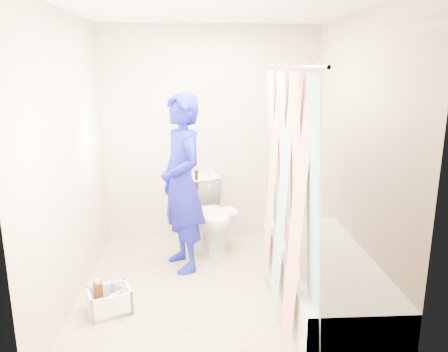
{
  "coord_description": "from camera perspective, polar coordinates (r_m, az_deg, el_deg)",
  "views": [
    {
      "loc": [
        -0.13,
        -3.57,
        1.95
      ],
      "look_at": [
        0.09,
        0.3,
        0.98
      ],
      "focal_mm": 35.0,
      "sensor_mm": 36.0,
      "label": 1
    }
  ],
  "objects": [
    {
      "name": "floor",
      "position": [
        4.07,
        -1.1,
        -14.53
      ],
      "size": [
        2.6,
        2.6,
        0.0
      ],
      "primitive_type": "plane",
      "color": "tan",
      "rests_on": "ground"
    },
    {
      "name": "ceiling",
      "position": [
        3.6,
        -1.29,
        21.23
      ],
      "size": [
        2.4,
        2.6,
        0.02
      ],
      "primitive_type": "cube",
      "color": "white",
      "rests_on": "wall_back"
    },
    {
      "name": "wall_back",
      "position": [
        4.93,
        -1.75,
        5.32
      ],
      "size": [
        2.4,
        0.02,
        2.4
      ],
      "primitive_type": "cube",
      "color": "#BCB191",
      "rests_on": "ground"
    },
    {
      "name": "wall_front",
      "position": [
        2.4,
        -0.05,
        -4.18
      ],
      "size": [
        2.4,
        0.02,
        2.4
      ],
      "primitive_type": "cube",
      "color": "#BCB191",
      "rests_on": "ground"
    },
    {
      "name": "wall_left",
      "position": [
        3.81,
        -19.56,
        1.88
      ],
      "size": [
        0.02,
        2.6,
        2.4
      ],
      "primitive_type": "cube",
      "color": "#BCB191",
      "rests_on": "ground"
    },
    {
      "name": "wall_right",
      "position": [
        3.89,
        16.8,
        2.33
      ],
      "size": [
        0.02,
        2.6,
        2.4
      ],
      "primitive_type": "cube",
      "color": "#BCB191",
      "rests_on": "ground"
    },
    {
      "name": "bathtub",
      "position": [
        3.7,
        12.78,
        -13.34
      ],
      "size": [
        0.7,
        1.75,
        0.5
      ],
      "color": "white",
      "rests_on": "ground"
    },
    {
      "name": "curtain_rod",
      "position": [
        3.21,
        8.62,
        13.9
      ],
      "size": [
        0.02,
        1.9,
        0.02
      ],
      "primitive_type": "cylinder",
      "rotation": [
        1.57,
        0.0,
        0.0
      ],
      "color": "silver",
      "rests_on": "wall_back"
    },
    {
      "name": "shower_curtain",
      "position": [
        3.35,
        8.03,
        -2.22
      ],
      "size": [
        0.06,
        1.75,
        1.8
      ],
      "primitive_type": "cube",
      "color": "white",
      "rests_on": "curtain_rod"
    },
    {
      "name": "toilet",
      "position": [
        4.74,
        -1.84,
        -5.15
      ],
      "size": [
        0.65,
        0.86,
        0.78
      ],
      "primitive_type": "imported",
      "rotation": [
        0.0,
        0.0,
        0.31
      ],
      "color": "white",
      "rests_on": "ground"
    },
    {
      "name": "tank_lid",
      "position": [
        4.61,
        -1.33,
        -4.84
      ],
      "size": [
        0.52,
        0.34,
        0.04
      ],
      "primitive_type": "cube",
      "rotation": [
        0.0,
        0.0,
        0.31
      ],
      "color": "white",
      "rests_on": "toilet"
    },
    {
      "name": "tank_internals",
      "position": [
        4.81,
        -3.19,
        -0.2
      ],
      "size": [
        0.18,
        0.09,
        0.25
      ],
      "color": "black",
      "rests_on": "toilet"
    },
    {
      "name": "plumber",
      "position": [
        4.2,
        -5.53,
        -1.01
      ],
      "size": [
        0.63,
        0.74,
        1.72
      ],
      "primitive_type": "imported",
      "rotation": [
        0.0,
        0.0,
        -1.16
      ],
      "color": "navy",
      "rests_on": "ground"
    },
    {
      "name": "cleaning_caddy",
      "position": [
        3.82,
        -14.56,
        -15.55
      ],
      "size": [
        0.4,
        0.37,
        0.25
      ],
      "rotation": [
        0.0,
        0.0,
        0.38
      ],
      "color": "white",
      "rests_on": "ground"
    }
  ]
}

